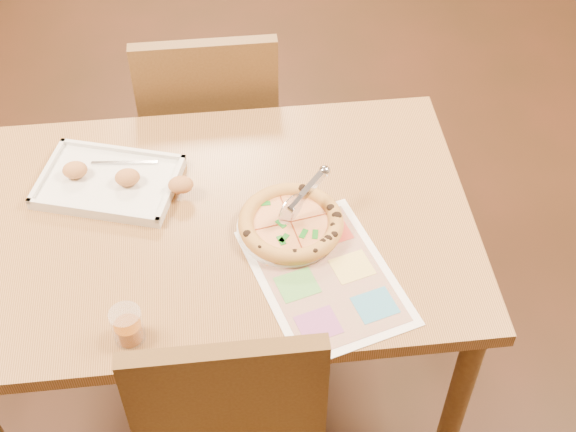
{
  "coord_description": "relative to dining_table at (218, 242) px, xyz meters",
  "views": [
    {
      "loc": [
        0.03,
        -1.38,
        2.21
      ],
      "look_at": [
        0.18,
        -0.05,
        0.77
      ],
      "focal_mm": 50.0,
      "sensor_mm": 36.0,
      "label": 1
    }
  ],
  "objects": [
    {
      "name": "menu",
      "position": [
        0.25,
        -0.21,
        0.09
      ],
      "size": [
        0.41,
        0.49,
        0.0
      ],
      "primitive_type": "cube",
      "rotation": [
        0.0,
        0.0,
        0.28
      ],
      "color": "white",
      "rests_on": "dining_table"
    },
    {
      "name": "plate",
      "position": [
        0.18,
        -0.05,
        0.09
      ],
      "size": [
        0.32,
        0.32,
        0.01
      ],
      "primitive_type": "cylinder",
      "rotation": [
        0.0,
        0.0,
        0.3
      ],
      "color": "white",
      "rests_on": "dining_table"
    },
    {
      "name": "pizza_cutter",
      "position": [
        0.22,
        -0.03,
        0.17
      ],
      "size": [
        0.13,
        0.11,
        0.1
      ],
      "rotation": [
        0.0,
        0.0,
        0.7
      ],
      "color": "silver",
      "rests_on": "pizza"
    },
    {
      "name": "pizza",
      "position": [
        0.19,
        -0.05,
        0.11
      ],
      "size": [
        0.26,
        0.26,
        0.04
      ],
      "rotation": [
        0.0,
        0.0,
        0.19
      ],
      "color": "gold",
      "rests_on": "plate"
    },
    {
      "name": "glass_tumbler",
      "position": [
        -0.21,
        -0.33,
        0.12
      ],
      "size": [
        0.07,
        0.07,
        0.09
      ],
      "rotation": [
        0.0,
        0.0,
        -0.33
      ],
      "color": "#833D0A",
      "rests_on": "dining_table"
    },
    {
      "name": "chair_far",
      "position": [
        -0.0,
        0.6,
        -0.07
      ],
      "size": [
        0.42,
        0.42,
        0.47
      ],
      "rotation": [
        0.0,
        0.0,
        3.14
      ],
      "color": "brown",
      "rests_on": "ground"
    },
    {
      "name": "appetizer_tray",
      "position": [
        -0.26,
        0.15,
        0.1
      ],
      "size": [
        0.43,
        0.34,
        0.06
      ],
      "rotation": [
        0.0,
        0.0,
        -0.3
      ],
      "color": "silver",
      "rests_on": "dining_table"
    },
    {
      "name": "room",
      "position": [
        0.0,
        0.0,
        0.72
      ],
      "size": [
        7.0,
        7.0,
        7.0
      ],
      "color": "black",
      "rests_on": "ground"
    },
    {
      "name": "dining_table",
      "position": [
        0.0,
        0.0,
        0.0
      ],
      "size": [
        1.3,
        0.85,
        0.72
      ],
      "color": "#9F6F3F",
      "rests_on": "ground"
    }
  ]
}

